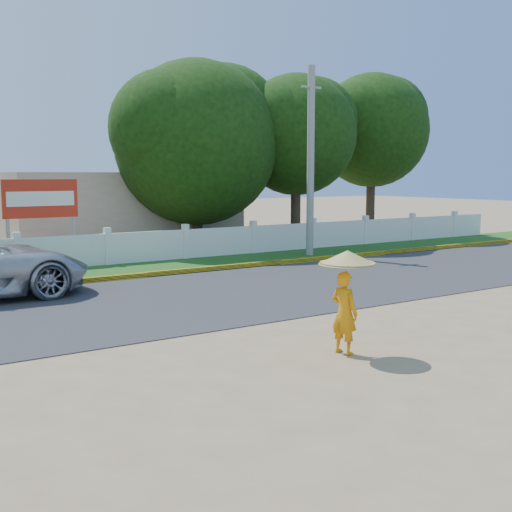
% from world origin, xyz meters
% --- Properties ---
extents(ground, '(120.00, 120.00, 0.00)m').
position_xyz_m(ground, '(0.00, 0.00, 0.00)').
color(ground, '#9E8460').
rests_on(ground, ground).
extents(road, '(60.00, 7.00, 0.02)m').
position_xyz_m(road, '(0.00, 4.50, 0.01)').
color(road, '#38383A').
rests_on(road, ground).
extents(grass_verge, '(60.00, 3.50, 0.03)m').
position_xyz_m(grass_verge, '(0.00, 9.75, 0.01)').
color(grass_verge, '#2D601E').
rests_on(grass_verge, ground).
extents(curb, '(40.00, 0.18, 0.16)m').
position_xyz_m(curb, '(0.00, 8.05, 0.08)').
color(curb, yellow).
rests_on(curb, ground).
extents(fence, '(40.00, 0.10, 1.10)m').
position_xyz_m(fence, '(0.00, 11.20, 0.55)').
color(fence, silver).
rests_on(fence, ground).
extents(building_near, '(10.00, 6.00, 3.20)m').
position_xyz_m(building_near, '(3.00, 18.00, 1.60)').
color(building_near, '#B7AD99').
rests_on(building_near, ground).
extents(utility_pole, '(0.28, 0.28, 7.16)m').
position_xyz_m(utility_pole, '(7.49, 9.50, 3.58)').
color(utility_pole, gray).
rests_on(utility_pole, ground).
extents(monk_with_parasol, '(1.00, 1.00, 1.82)m').
position_xyz_m(monk_with_parasol, '(-0.54, -1.61, 1.18)').
color(monk_with_parasol, orange).
rests_on(monk_with_parasol, ground).
extents(billboard, '(2.50, 0.13, 2.95)m').
position_xyz_m(billboard, '(-1.90, 12.30, 2.14)').
color(billboard, gray).
rests_on(billboard, ground).
extents(tree_row, '(34.12, 7.33, 8.13)m').
position_xyz_m(tree_row, '(2.58, 14.14, 4.77)').
color(tree_row, '#473828').
rests_on(tree_row, ground).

